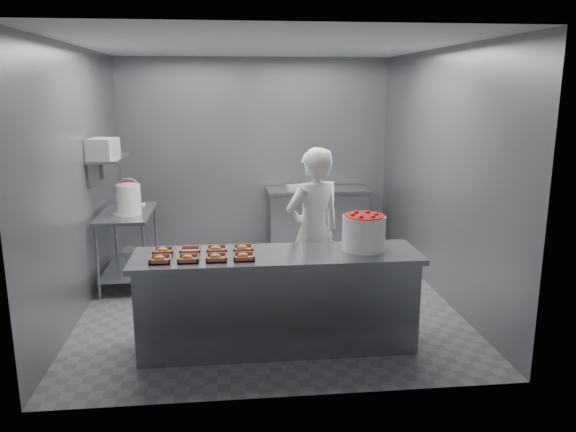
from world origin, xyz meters
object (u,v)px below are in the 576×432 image
object	(u,v)px
strawberry_tub	(364,231)
service_counter	(277,300)
prep_table	(128,236)
appliance	(103,149)
tray_2	(216,257)
worker	(314,232)
tray_5	(190,250)
tray_1	(188,258)
back_counter	(317,218)
tray_4	(163,251)
glaze_bucket	(129,199)
tray_6	(217,249)
tray_0	(160,259)
tray_3	(244,256)
tray_7	(243,248)

from	to	relation	value
strawberry_tub	service_counter	bearing A→B (deg)	-176.99
prep_table	appliance	size ratio (longest dim) A/B	3.71
service_counter	tray_2	bearing A→B (deg)	-166.97
worker	tray_2	bearing A→B (deg)	18.09
prep_table	tray_5	size ratio (longest dim) A/B	6.40
tray_1	tray_5	bearing A→B (deg)	89.31
back_counter	tray_4	size ratio (longest dim) A/B	8.01
prep_table	strawberry_tub	xyz separation A→B (m)	(2.46, -1.91, 0.48)
worker	glaze_bucket	xyz separation A→B (m)	(-2.04, 1.02, 0.20)
tray_2	tray_4	distance (m)	0.54
strawberry_tub	tray_1	bearing A→B (deg)	-173.96
strawberry_tub	back_counter	bearing A→B (deg)	88.32
tray_6	appliance	world-z (taller)	appliance
tray_4	tray_5	distance (m)	0.24
back_counter	tray_1	distance (m)	3.80
service_counter	tray_0	xyz separation A→B (m)	(-1.02, -0.13, 0.47)
tray_6	service_counter	bearing A→B (deg)	-13.04
back_counter	tray_2	world-z (taller)	tray_2
back_counter	worker	bearing A→B (deg)	-100.23
tray_0	appliance	bearing A→B (deg)	113.77
back_counter	appliance	xyz separation A→B (m)	(-2.72, -1.57, 1.23)
prep_table	appliance	xyz separation A→B (m)	(-0.17, -0.27, 1.09)
tray_1	tray_4	world-z (taller)	same
service_counter	tray_1	distance (m)	0.92
appliance	worker	bearing A→B (deg)	-9.78
tray_3	tray_4	world-z (taller)	same
tray_0	tray_6	bearing A→B (deg)	27.71
tray_3	tray_4	bearing A→B (deg)	160.70
tray_1	appliance	size ratio (longest dim) A/B	0.58
tray_5	appliance	bearing A→B (deg)	123.76
back_counter	glaze_bucket	size ratio (longest dim) A/B	3.46
tray_6	prep_table	bearing A→B (deg)	121.22
tray_1	tray_2	xyz separation A→B (m)	(0.24, 0.00, 0.00)
tray_0	tray_3	xyz separation A→B (m)	(0.72, 0.00, 0.00)
prep_table	glaze_bucket	world-z (taller)	glaze_bucket
tray_3	tray_6	distance (m)	0.35
tray_7	glaze_bucket	world-z (taller)	glaze_bucket
appliance	prep_table	bearing A→B (deg)	69.74
tray_5	tray_4	bearing A→B (deg)	-180.00
tray_5	glaze_bucket	world-z (taller)	glaze_bucket
prep_table	strawberry_tub	size ratio (longest dim) A/B	3.02
tray_1	tray_4	xyz separation A→B (m)	(-0.24, 0.25, 0.00)
service_counter	prep_table	xyz separation A→B (m)	(-1.65, 1.95, 0.14)
back_counter	tray_0	distance (m)	3.91
tray_0	tray_1	size ratio (longest dim) A/B	1.00
tray_7	tray_3	bearing A→B (deg)	-90.00
tray_1	tray_6	distance (m)	0.35
tray_6	tray_7	distance (m)	0.24
tray_7	worker	bearing A→B (deg)	40.54
back_counter	tray_4	world-z (taller)	tray_4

